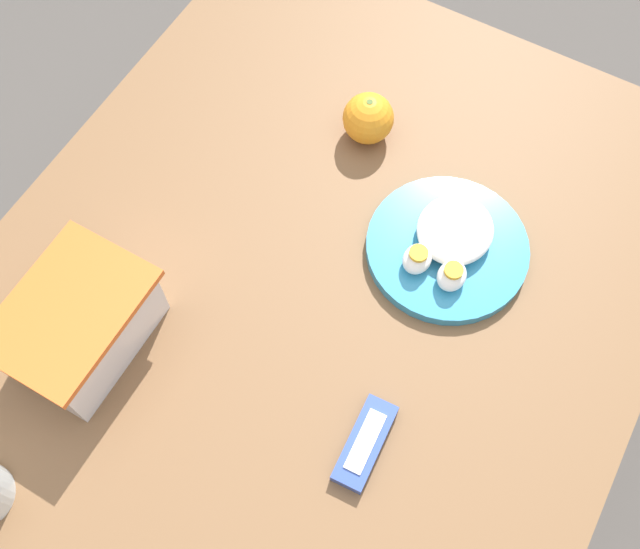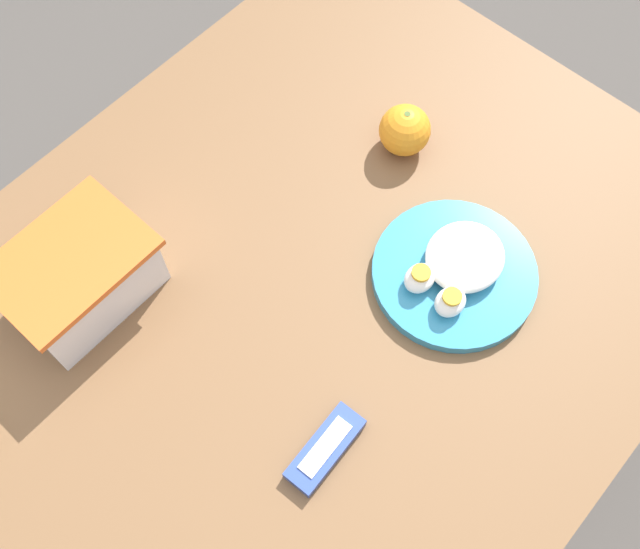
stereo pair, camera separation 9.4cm
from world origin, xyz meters
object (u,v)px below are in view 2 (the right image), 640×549
(orange_fruit, at_px, (405,130))
(candy_bar, at_px, (325,449))
(food_container, at_px, (80,279))
(rice_plate, at_px, (456,270))

(orange_fruit, height_order, candy_bar, orange_fruit)
(food_container, xyz_separation_m, candy_bar, (0.06, -0.38, -0.04))
(orange_fruit, xyz_separation_m, candy_bar, (-0.42, -0.22, -0.03))
(candy_bar, bearing_deg, rice_plate, 5.52)
(food_container, bearing_deg, candy_bar, -81.63)
(orange_fruit, bearing_deg, food_container, 161.32)
(food_container, relative_size, candy_bar, 1.69)
(food_container, distance_m, candy_bar, 0.38)
(orange_fruit, bearing_deg, candy_bar, -152.33)
(rice_plate, distance_m, candy_bar, 0.30)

